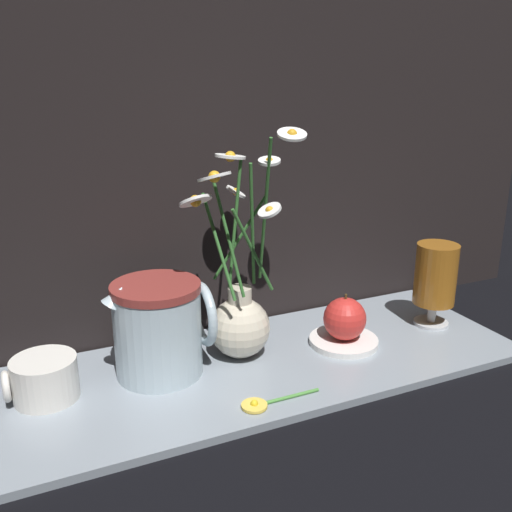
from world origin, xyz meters
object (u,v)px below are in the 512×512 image
object	(u,v)px
ceramic_pitcher	(159,325)
orange_fruit	(346,319)
tea_glass	(437,277)
yellow_mug	(44,379)
vase_with_flowers	(240,314)

from	to	relation	value
ceramic_pitcher	orange_fruit	world-z (taller)	ceramic_pitcher
ceramic_pitcher	tea_glass	size ratio (longest dim) A/B	1.04
yellow_mug	ceramic_pitcher	xyz separation A→B (m)	(0.17, 0.00, 0.05)
ceramic_pitcher	tea_glass	bearing A→B (deg)	-4.40
vase_with_flowers	yellow_mug	size ratio (longest dim) A/B	3.59
ceramic_pitcher	tea_glass	distance (m)	0.49
yellow_mug	orange_fruit	xyz separation A→B (m)	(0.47, -0.03, 0.02)
tea_glass	ceramic_pitcher	bearing A→B (deg)	175.60
vase_with_flowers	yellow_mug	xyz separation A→B (m)	(-0.30, -0.00, -0.04)
ceramic_pitcher	orange_fruit	distance (m)	0.31
vase_with_flowers	ceramic_pitcher	xyz separation A→B (m)	(-0.13, 0.00, 0.01)
ceramic_pitcher	tea_glass	xyz separation A→B (m)	(0.49, -0.04, 0.01)
yellow_mug	tea_glass	distance (m)	0.66
tea_glass	vase_with_flowers	bearing A→B (deg)	174.10
vase_with_flowers	ceramic_pitcher	size ratio (longest dim) A/B	2.28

